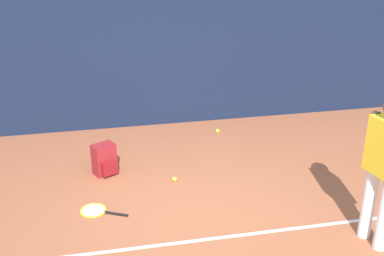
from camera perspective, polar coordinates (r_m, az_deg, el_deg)
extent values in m
plane|color=#9E5638|center=(5.80, 0.80, -10.66)|extent=(12.00, 12.00, 0.00)
cube|color=#141E38|center=(8.01, -3.75, 9.28)|extent=(10.00, 0.10, 2.62)
cube|color=white|center=(5.47, 1.76, -13.07)|extent=(9.00, 0.05, 0.00)
cylinder|color=white|center=(5.63, 20.22, -8.35)|extent=(0.14, 0.14, 0.85)
cylinder|color=brown|center=(5.37, 20.56, -1.32)|extent=(0.09, 0.09, 0.62)
cylinder|color=black|center=(5.93, -8.98, -10.04)|extent=(0.28, 0.16, 0.03)
torus|color=gold|center=(6.04, -11.64, -9.56)|extent=(0.43, 0.43, 0.02)
cylinder|color=#B2B2B2|center=(6.04, -11.64, -9.56)|extent=(0.37, 0.37, 0.00)
cube|color=maroon|center=(6.77, -10.38, -3.63)|extent=(0.36, 0.31, 0.44)
cube|color=maroon|center=(6.69, -9.76, -4.68)|extent=(0.23, 0.17, 0.20)
sphere|color=#CCE033|center=(6.54, -2.09, -6.09)|extent=(0.07, 0.07, 0.07)
sphere|color=#CCE033|center=(8.01, 3.05, -0.34)|extent=(0.07, 0.07, 0.07)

